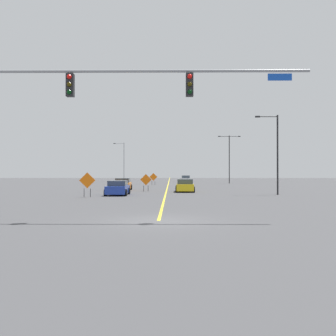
{
  "coord_description": "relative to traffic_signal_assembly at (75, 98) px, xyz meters",
  "views": [
    {
      "loc": [
        0.59,
        -16.81,
        2.28
      ],
      "look_at": [
        0.18,
        25.19,
        2.62
      ],
      "focal_mm": 39.24,
      "sensor_mm": 36.0,
      "label": 1
    }
  ],
  "objects": [
    {
      "name": "construction_sign_left_lane",
      "position": [
        1.56,
        24.3,
        -4.42
      ],
      "size": [
        1.27,
        0.12,
        1.94
      ],
      "color": "orange",
      "rests_on": "ground"
    },
    {
      "name": "car_blue_approaching",
      "position": [
        -0.66,
        17.85,
        -4.97
      ],
      "size": [
        2.08,
        3.85,
        1.37
      ],
      "color": "#1E389E",
      "rests_on": "ground"
    },
    {
      "name": "traffic_signal_assembly",
      "position": [
        0.0,
        0.0,
        0.0
      ],
      "size": [
        16.6,
        0.44,
        7.21
      ],
      "color": "gray",
      "rests_on": "ground"
    },
    {
      "name": "ground",
      "position": [
        3.85,
        0.01,
        -5.64
      ],
      "size": [
        205.05,
        205.05,
        0.0
      ],
      "primitive_type": "plane",
      "color": "#444447"
    },
    {
      "name": "construction_sign_median_near",
      "position": [
        1.43,
        43.95,
        -4.42
      ],
      "size": [
        1.29,
        0.18,
        1.95
      ],
      "color": "orange",
      "rests_on": "ground"
    },
    {
      "name": "car_orange_near",
      "position": [
        -1.31,
        26.32,
        -4.96
      ],
      "size": [
        2.11,
        4.53,
        1.44
      ],
      "color": "orange",
      "rests_on": "ground"
    },
    {
      "name": "construction_sign_right_lane",
      "position": [
        -2.91,
        15.07,
        -4.27
      ],
      "size": [
        1.38,
        0.23,
        2.16
      ],
      "color": "orange",
      "rests_on": "ground"
    },
    {
      "name": "street_lamp_mid_left",
      "position": [
        15.05,
        50.65,
        -0.43
      ],
      "size": [
        4.13,
        0.24,
        8.8
      ],
      "color": "black",
      "rests_on": "ground"
    },
    {
      "name": "road_centre_stripe",
      "position": [
        3.85,
        56.97,
        -5.63
      ],
      "size": [
        0.16,
        113.91,
        0.01
      ],
      "color": "yellow",
      "rests_on": "ground"
    },
    {
      "name": "street_lamp_near_left",
      "position": [
        14.43,
        18.42,
        -1.37
      ],
      "size": [
        2.21,
        0.24,
        7.65
      ],
      "color": "black",
      "rests_on": "ground"
    },
    {
      "name": "street_lamp_near_right",
      "position": [
        -6.27,
        64.08,
        -0.91
      ],
      "size": [
        2.4,
        0.24,
        8.52
      ],
      "color": "gray",
      "rests_on": "ground"
    },
    {
      "name": "car_yellow_passing",
      "position": [
        5.92,
        23.47,
        -4.97
      ],
      "size": [
        2.13,
        4.36,
        1.4
      ],
      "color": "gold",
      "rests_on": "ground"
    },
    {
      "name": "car_silver_mid",
      "position": [
        7.39,
        60.81,
        -5.0
      ],
      "size": [
        2.1,
        3.92,
        1.34
      ],
      "color": "#B7BABF",
      "rests_on": "ground"
    }
  ]
}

